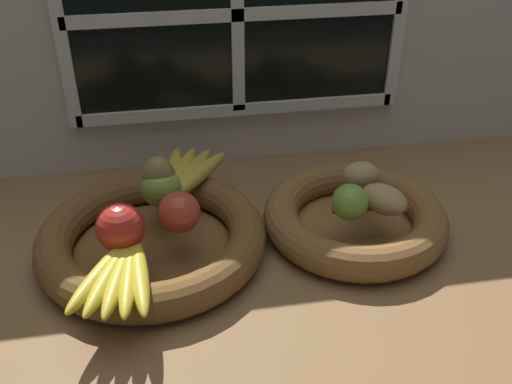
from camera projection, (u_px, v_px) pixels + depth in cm
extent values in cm
cube|color=olive|center=(263.00, 244.00, 101.51)|extent=(140.00, 90.00, 3.00)
cube|color=silver|center=(236.00, 29.00, 111.00)|extent=(140.00, 3.00, 55.00)
cube|color=black|center=(237.00, 14.00, 107.55)|extent=(64.00, 0.80, 38.00)
cube|color=white|center=(237.00, 15.00, 107.05)|extent=(2.40, 1.20, 38.00)
cube|color=white|center=(237.00, 15.00, 107.05)|extent=(64.00, 1.20, 2.40)
cube|color=white|center=(59.00, 23.00, 102.38)|extent=(2.40, 1.20, 40.40)
cube|color=white|center=(401.00, 7.00, 111.72)|extent=(2.40, 1.20, 40.40)
cube|color=white|center=(239.00, 109.00, 117.19)|extent=(64.00, 1.20, 2.40)
cylinder|color=brown|center=(153.00, 249.00, 96.85)|extent=(26.06, 26.06, 1.00)
torus|color=brown|center=(152.00, 238.00, 95.52)|extent=(37.78, 37.78, 5.99)
cylinder|color=brown|center=(353.00, 228.00, 101.95)|extent=(21.23, 21.23, 1.00)
torus|color=brown|center=(355.00, 217.00, 100.62)|extent=(31.88, 31.88, 5.99)
sphere|color=red|center=(120.00, 228.00, 86.40)|extent=(7.46, 7.46, 7.46)
sphere|color=#8CAD3D|center=(161.00, 188.00, 96.71)|extent=(6.72, 6.72, 6.72)
sphere|color=#CC422D|center=(179.00, 212.00, 90.52)|extent=(6.70, 6.70, 6.70)
ellipsoid|color=olive|center=(160.00, 180.00, 96.88)|extent=(7.61, 7.76, 8.66)
ellipsoid|color=yellow|center=(103.00, 271.00, 81.59)|extent=(10.99, 17.27, 2.61)
ellipsoid|color=yellow|center=(111.00, 273.00, 81.32)|extent=(8.78, 18.00, 2.61)
ellipsoid|color=yellow|center=(120.00, 274.00, 81.20)|extent=(6.39, 18.37, 2.61)
ellipsoid|color=yellow|center=(130.00, 273.00, 81.24)|extent=(3.88, 18.37, 2.61)
ellipsoid|color=yellow|center=(139.00, 272.00, 81.43)|extent=(3.93, 18.37, 2.61)
sphere|color=brown|center=(134.00, 235.00, 88.90)|extent=(2.35, 2.35, 2.35)
ellipsoid|color=gold|center=(198.00, 176.00, 103.83)|extent=(13.52, 16.31, 2.82)
ellipsoid|color=gold|center=(190.00, 174.00, 104.35)|extent=(11.13, 17.61, 2.82)
ellipsoid|color=gold|center=(182.00, 173.00, 104.65)|extent=(8.42, 18.40, 2.82)
ellipsoid|color=gold|center=(173.00, 173.00, 104.73)|extent=(5.46, 18.66, 2.82)
sphere|color=brown|center=(168.00, 200.00, 96.94)|extent=(2.54, 2.54, 2.54)
ellipsoid|color=tan|center=(361.00, 175.00, 101.87)|extent=(6.74, 5.76, 4.87)
ellipsoid|color=tan|center=(384.00, 199.00, 95.43)|extent=(9.45, 9.86, 4.77)
sphere|color=#7AAD3D|center=(350.00, 202.00, 93.61)|extent=(6.02, 6.02, 6.02)
cone|color=red|center=(375.00, 208.00, 95.78)|extent=(14.37, 4.42, 2.03)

